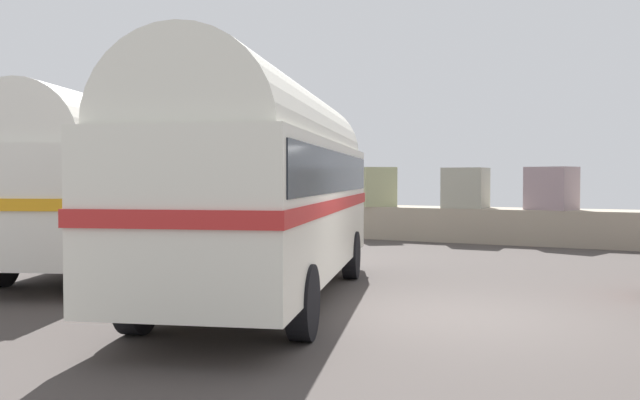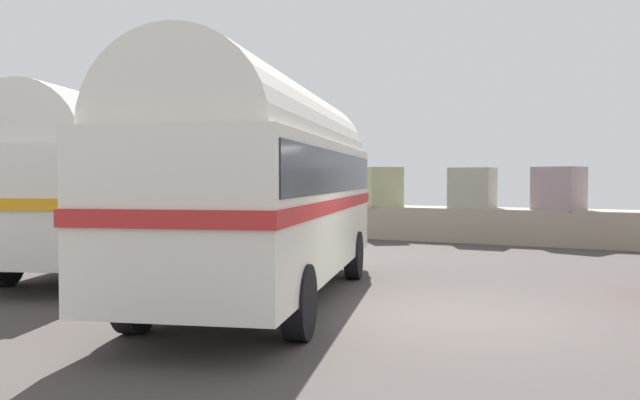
{
  "view_description": "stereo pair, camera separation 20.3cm",
  "coord_description": "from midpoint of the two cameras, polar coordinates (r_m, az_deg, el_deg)",
  "views": [
    {
      "loc": [
        2.57,
        -9.58,
        2.05
      ],
      "look_at": [
        -2.27,
        0.01,
        1.7
      ],
      "focal_mm": 37.4,
      "sensor_mm": 36.0,
      "label": 1
    },
    {
      "loc": [
        2.75,
        -9.49,
        2.05
      ],
      "look_at": [
        -2.27,
        0.01,
        1.7
      ],
      "focal_mm": 37.4,
      "sensor_mm": 36.0,
      "label": 2
    }
  ],
  "objects": [
    {
      "name": "second_coach",
      "position": [
        15.61,
        -16.56,
        1.78
      ],
      "size": [
        5.39,
        8.86,
        3.7
      ],
      "rotation": [
        0.0,
        0.0,
        0.38
      ],
      "color": "black",
      "rests_on": "ground"
    },
    {
      "name": "vintage_coach",
      "position": [
        11.07,
        -4.0,
        1.86
      ],
      "size": [
        4.88,
        8.91,
        3.7
      ],
      "rotation": [
        0.0,
        0.0,
        0.3
      ],
      "color": "black",
      "rests_on": "ground"
    },
    {
      "name": "ground",
      "position": [
        10.11,
        12.18,
        -9.83
      ],
      "size": [
        32.0,
        26.0,
        0.02
      ],
      "color": "#423C39"
    },
    {
      "name": "breakwater",
      "position": [
        21.58,
        20.05,
        -1.68
      ],
      "size": [
        31.36,
        2.1,
        2.43
      ],
      "color": "gray",
      "rests_on": "ground"
    }
  ]
}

